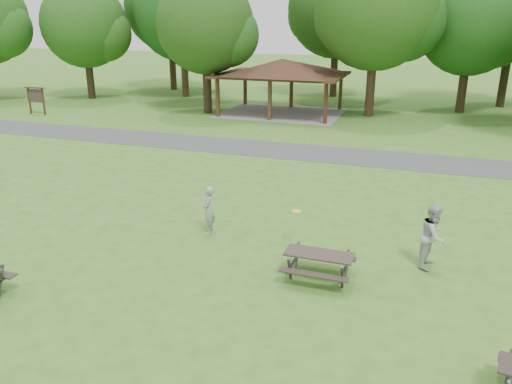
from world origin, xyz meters
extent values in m
plane|color=#3D7220|center=(0.00, 0.00, 0.00)|extent=(160.00, 160.00, 0.00)
cube|color=#424345|center=(0.00, 14.00, 0.01)|extent=(120.00, 3.20, 0.02)
cube|color=#382314|center=(-7.70, 21.30, 1.30)|extent=(0.22, 0.22, 2.60)
cube|color=#3D2116|center=(-7.70, 26.70, 1.30)|extent=(0.22, 0.22, 2.60)
cube|color=#3B2515|center=(-4.00, 21.30, 1.30)|extent=(0.22, 0.22, 2.60)
cube|color=#3B2215|center=(-4.00, 26.70, 1.30)|extent=(0.22, 0.22, 2.60)
cube|color=#341B13|center=(-0.30, 21.30, 1.30)|extent=(0.22, 0.22, 2.60)
cube|color=#3A2515|center=(-0.30, 26.70, 1.30)|extent=(0.22, 0.22, 2.60)
cube|color=#352215|center=(-4.00, 24.00, 2.68)|extent=(8.60, 6.60, 0.16)
pyramid|color=#382016|center=(-4.00, 24.00, 3.26)|extent=(7.01, 7.01, 1.00)
cube|color=gray|center=(-4.00, 24.00, 0.01)|extent=(8.40, 6.40, 0.03)
cube|color=#392314|center=(-20.60, 18.00, 0.90)|extent=(0.10, 0.10, 1.80)
cube|color=#3A2115|center=(-19.40, 18.00, 0.90)|extent=(0.10, 0.10, 1.80)
cube|color=#2F2522|center=(-20.00, 18.00, 1.30)|extent=(1.40, 0.06, 0.90)
cube|color=#341C15|center=(-20.00, 18.00, 1.85)|extent=(1.60, 0.30, 0.06)
sphere|color=#1B4B15|center=(-26.38, 22.30, 5.66)|extent=(4.68, 4.68, 4.68)
cylinder|color=black|center=(-21.00, 25.50, 1.66)|extent=(0.60, 0.60, 3.32)
sphere|color=#1B4714|center=(-21.00, 25.50, 5.88)|extent=(6.80, 6.80, 6.80)
sphere|color=#1F4915|center=(-19.47, 25.80, 5.20)|extent=(4.42, 4.42, 4.42)
sphere|color=#1A4814|center=(-22.36, 25.30, 5.37)|extent=(4.08, 4.08, 4.08)
cylinder|color=#322316|center=(-14.00, 29.00, 1.92)|extent=(0.60, 0.60, 3.85)
sphere|color=#124013|center=(-14.00, 29.00, 6.77)|extent=(7.80, 7.80, 7.80)
sphere|color=#184915|center=(-12.25, 29.30, 5.99)|extent=(5.07, 5.07, 5.07)
sphere|color=#1E4E16|center=(-15.56, 28.80, 6.19)|extent=(4.68, 4.68, 4.68)
cylinder|color=black|center=(-9.00, 22.50, 1.75)|extent=(0.60, 0.60, 3.50)
sphere|color=#1A3F12|center=(-9.00, 22.50, 5.97)|extent=(6.60, 6.60, 6.60)
sphere|color=#194915|center=(-7.52, 22.80, 5.31)|extent=(4.29, 4.29, 4.29)
sphere|color=#154B16|center=(-10.32, 22.30, 5.48)|extent=(3.96, 3.96, 3.96)
cylinder|color=#332016|center=(2.00, 25.00, 2.01)|extent=(0.60, 0.60, 4.02)
sphere|color=#1D4614|center=(2.00, 25.00, 7.02)|extent=(8.00, 8.00, 8.00)
sphere|color=#153F12|center=(3.80, 25.30, 6.22)|extent=(5.20, 5.20, 5.20)
sphere|color=#1B4714|center=(0.40, 24.80, 6.42)|extent=(4.80, 4.80, 4.80)
cylinder|color=black|center=(8.00, 28.50, 1.72)|extent=(0.60, 0.60, 3.43)
sphere|color=#154413|center=(8.00, 28.50, 6.05)|extent=(7.00, 7.00, 7.00)
sphere|color=#183F12|center=(9.57, 28.80, 5.36)|extent=(4.55, 4.55, 4.55)
sphere|color=#1A4313|center=(6.60, 28.30, 5.53)|extent=(4.20, 4.20, 4.20)
cylinder|color=#302015|center=(-17.00, 32.50, 2.19)|extent=(0.60, 0.60, 4.38)
sphere|color=#174313|center=(-17.00, 32.50, 7.38)|extent=(8.00, 8.00, 8.00)
sphere|color=#174513|center=(-15.20, 32.80, 6.58)|extent=(5.20, 5.20, 5.20)
sphere|color=#1F4A15|center=(-18.60, 32.30, 6.78)|extent=(4.80, 4.80, 4.80)
cylinder|color=black|center=(-2.00, 33.00, 2.06)|extent=(0.60, 0.60, 4.13)
sphere|color=#1A4112|center=(-2.00, 33.00, 7.13)|extent=(8.00, 8.00, 8.00)
sphere|color=#154313|center=(-0.20, 33.30, 6.33)|extent=(5.20, 5.20, 5.20)
sphere|color=#184B15|center=(-3.60, 32.80, 6.53)|extent=(4.80, 4.80, 4.80)
cylinder|color=black|center=(11.00, 32.00, 2.27)|extent=(0.60, 0.60, 4.55)
sphere|color=#124113|center=(9.32, 31.80, 7.07)|extent=(5.04, 5.04, 5.04)
cube|color=#3E3E41|center=(-3.59, -1.85, 0.39)|extent=(0.07, 0.40, 0.83)
cube|color=#332925|center=(3.57, 1.54, 0.72)|extent=(1.76, 0.70, 0.05)
cube|color=#2A241E|center=(3.57, 0.95, 0.43)|extent=(1.76, 0.25, 0.04)
cube|color=#2B231F|center=(3.57, 2.12, 0.43)|extent=(1.76, 0.25, 0.04)
cube|color=#3C3D3F|center=(2.89, 1.17, 0.36)|extent=(0.06, 0.37, 0.76)
cube|color=#434346|center=(2.90, 1.90, 0.36)|extent=(0.06, 0.37, 0.76)
cube|color=#434345|center=(2.89, 1.54, 0.39)|extent=(0.06, 1.43, 0.05)
cube|color=#3A3A3D|center=(4.25, 1.17, 0.36)|extent=(0.06, 0.37, 0.76)
cube|color=#434345|center=(4.25, 1.90, 0.36)|extent=(0.06, 0.37, 0.76)
cube|color=#424244|center=(4.25, 1.53, 0.39)|extent=(0.06, 1.43, 0.05)
cube|color=#474649|center=(7.74, -1.24, 0.34)|extent=(0.11, 0.36, 0.73)
cube|color=#414144|center=(7.68, -1.58, 0.37)|extent=(0.28, 1.36, 0.05)
cylinder|color=yellow|center=(2.50, 3.31, 1.10)|extent=(0.35, 0.35, 0.02)
imported|color=gray|center=(-0.35, 3.35, 0.76)|extent=(0.49, 0.63, 1.53)
imported|color=#ADAEB0|center=(6.33, 3.25, 0.90)|extent=(0.87, 1.01, 1.81)
camera|label=1|loc=(5.80, -9.94, 6.50)|focal=35.00mm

